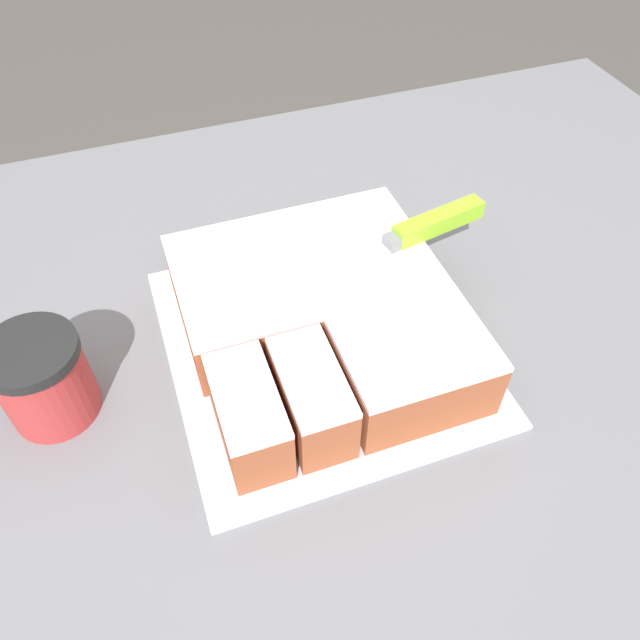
{
  "coord_description": "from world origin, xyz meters",
  "views": [
    {
      "loc": [
        -0.19,
        -0.4,
        1.49
      ],
      "look_at": [
        -0.04,
        0.04,
        0.97
      ],
      "focal_mm": 35.0,
      "sensor_mm": 36.0,
      "label": 1
    }
  ],
  "objects": [
    {
      "name": "ground_plane",
      "position": [
        0.0,
        0.0,
        0.0
      ],
      "size": [
        8.0,
        8.0,
        0.0
      ],
      "primitive_type": "plane",
      "color": "#4C4742"
    },
    {
      "name": "countertop",
      "position": [
        0.0,
        0.0,
        0.46
      ],
      "size": [
        1.4,
        1.1,
        0.93
      ],
      "color": "slate",
      "rests_on": "ground_plane"
    },
    {
      "name": "cake_board",
      "position": [
        -0.04,
        0.04,
        0.93
      ],
      "size": [
        0.34,
        0.36,
        0.01
      ],
      "color": "silver",
      "rests_on": "countertop"
    },
    {
      "name": "cake",
      "position": [
        -0.03,
        0.04,
        0.97
      ],
      "size": [
        0.29,
        0.31,
        0.08
      ],
      "color": "#994C2D",
      "rests_on": "cake_board"
    },
    {
      "name": "knife",
      "position": [
        0.1,
        0.09,
        1.02
      ],
      "size": [
        0.33,
        0.08,
        0.02
      ],
      "rotation": [
        0.0,
        0.0,
        3.33
      ],
      "color": "silver",
      "rests_on": "cake"
    },
    {
      "name": "coffee_cup",
      "position": [
        -0.33,
        0.05,
        0.98
      ],
      "size": [
        0.1,
        0.1,
        0.1
      ],
      "color": "#B23333",
      "rests_on": "countertop"
    }
  ]
}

